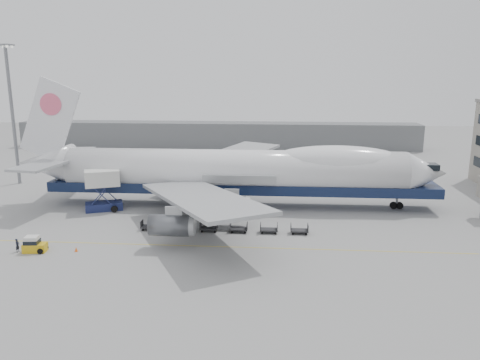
# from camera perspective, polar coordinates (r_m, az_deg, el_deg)

# --- Properties ---
(ground) EXTENTS (260.00, 260.00, 0.00)m
(ground) POSITION_cam_1_polar(r_m,az_deg,el_deg) (62.55, -1.63, -6.16)
(ground) COLOR gray
(ground) RESTS_ON ground
(apron_line) EXTENTS (60.00, 0.15, 0.01)m
(apron_line) POSITION_cam_1_polar(r_m,az_deg,el_deg) (56.95, -2.26, -8.12)
(apron_line) COLOR gold
(apron_line) RESTS_ON ground
(hangar) EXTENTS (110.00, 8.00, 7.00)m
(hangar) POSITION_cam_1_polar(r_m,az_deg,el_deg) (130.89, -2.79, 5.50)
(hangar) COLOR slate
(hangar) RESTS_ON ground
(floodlight_mast) EXTENTS (2.40, 2.40, 25.43)m
(floodlight_mast) POSITION_cam_1_polar(r_m,az_deg,el_deg) (96.03, -26.07, 7.96)
(floodlight_mast) COLOR slate
(floodlight_mast) RESTS_ON ground
(airliner) EXTENTS (67.00, 55.30, 19.98)m
(airliner) POSITION_cam_1_polar(r_m,az_deg,el_deg) (72.53, -0.16, 1.14)
(airliner) COLOR white
(airliner) RESTS_ON ground
(catering_truck) EXTENTS (6.03, 5.06, 6.20)m
(catering_truck) POSITION_cam_1_polar(r_m,az_deg,el_deg) (73.64, -16.36, -0.94)
(catering_truck) COLOR navy
(catering_truck) RESTS_ON ground
(baggage_tug) EXTENTS (2.72, 1.66, 1.90)m
(baggage_tug) POSITION_cam_1_polar(r_m,az_deg,el_deg) (60.15, -23.84, -7.25)
(baggage_tug) COLOR gold
(baggage_tug) RESTS_ON ground
(ground_worker) EXTENTS (0.42, 0.61, 1.61)m
(ground_worker) POSITION_cam_1_polar(r_m,az_deg,el_deg) (60.91, -25.50, -7.21)
(ground_worker) COLOR black
(ground_worker) RESTS_ON ground
(traffic_cone) EXTENTS (0.37, 0.37, 0.55)m
(traffic_cone) POSITION_cam_1_polar(r_m,az_deg,el_deg) (58.67, -19.35, -7.97)
(traffic_cone) COLOR #FF5D0D
(traffic_cone) RESTS_ON ground
(dolly_0) EXTENTS (2.30, 1.35, 1.30)m
(dolly_0) POSITION_cam_1_polar(r_m,az_deg,el_deg) (63.69, -10.91, -5.54)
(dolly_0) COLOR #2D2D30
(dolly_0) RESTS_ON ground
(dolly_1) EXTENTS (2.30, 1.35, 1.30)m
(dolly_1) POSITION_cam_1_polar(r_m,az_deg,el_deg) (62.78, -7.41, -5.68)
(dolly_1) COLOR #2D2D30
(dolly_1) RESTS_ON ground
(dolly_2) EXTENTS (2.30, 1.35, 1.30)m
(dolly_2) POSITION_cam_1_polar(r_m,az_deg,el_deg) (62.11, -3.81, -5.80)
(dolly_2) COLOR #2D2D30
(dolly_2) RESTS_ON ground
(dolly_3) EXTENTS (2.30, 1.35, 1.30)m
(dolly_3) POSITION_cam_1_polar(r_m,az_deg,el_deg) (61.69, -0.15, -5.91)
(dolly_3) COLOR #2D2D30
(dolly_3) RESTS_ON ground
(dolly_4) EXTENTS (2.30, 1.35, 1.30)m
(dolly_4) POSITION_cam_1_polar(r_m,az_deg,el_deg) (61.52, 3.54, -5.99)
(dolly_4) COLOR #2D2D30
(dolly_4) RESTS_ON ground
(dolly_5) EXTENTS (2.30, 1.35, 1.30)m
(dolly_5) POSITION_cam_1_polar(r_m,az_deg,el_deg) (61.60, 7.25, -6.04)
(dolly_5) COLOR #2D2D30
(dolly_5) RESTS_ON ground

